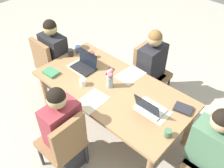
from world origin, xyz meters
name	(u,v)px	position (x,y,z in m)	size (l,w,h in m)	color
ground_plane	(112,125)	(0.00, 0.00, 0.00)	(10.00, 10.00, 0.00)	#B2A899
dining_table	(112,91)	(0.00, 0.00, 0.65)	(1.97, 0.99, 0.72)	#9E754C
chair_far_left_near	(149,69)	(-0.03, 0.84, 0.50)	(0.44, 0.44, 0.90)	olive
person_far_left_near	(151,72)	(0.04, 0.78, 0.53)	(0.36, 0.40, 1.19)	#2D2D33
chair_near_left_mid	(64,142)	(0.06, -0.83, 0.50)	(0.44, 0.44, 0.90)	olive
person_near_left_mid	(64,134)	(-0.02, -0.77, 0.53)	(0.36, 0.40, 1.19)	#2D2D33
chair_head_right_left_far	(215,156)	(1.34, 0.11, 0.50)	(0.44, 0.44, 0.90)	olive
person_head_right_left_far	(206,156)	(1.28, 0.04, 0.53)	(0.40, 0.36, 1.19)	#2D2D33
chair_head_left_right_near	(50,62)	(-1.26, -0.04, 0.50)	(0.44, 0.44, 0.90)	olive
person_head_left_right_near	(56,60)	(-1.20, 0.03, 0.53)	(0.40, 0.36, 1.19)	#2D2D33
flower_vase	(110,78)	(-0.03, 0.00, 0.86)	(0.10, 0.09, 0.26)	#8EA8B7
placemat_far_left_near	(130,75)	(0.02, 0.34, 0.72)	(0.36, 0.26, 0.00)	beige
placemat_near_left_mid	(92,101)	(-0.01, -0.34, 0.72)	(0.36, 0.26, 0.00)	beige
placemat_head_right_left_far	(153,111)	(0.60, 0.02, 0.72)	(0.36, 0.26, 0.00)	beige
placemat_head_left_right_near	(82,67)	(-0.57, 0.02, 0.72)	(0.36, 0.26, 0.00)	beige
laptop_head_right_left_far	(149,108)	(0.56, -0.01, 0.77)	(0.32, 0.22, 0.21)	silver
laptop_head_left_right_near	(85,65)	(-0.53, 0.04, 0.77)	(0.32, 0.22, 0.21)	black
coffee_mug_near_left	(168,133)	(0.91, -0.16, 0.76)	(0.08, 0.08, 0.08)	#47704C
coffee_mug_near_right	(78,49)	(-0.88, 0.23, 0.77)	(0.07, 0.07, 0.10)	#33477A
coffee_mug_centre_left	(71,53)	(-0.89, 0.10, 0.77)	(0.07, 0.07, 0.10)	#232328
coffee_mug_centre_right	(83,82)	(-0.29, -0.21, 0.77)	(0.08, 0.08, 0.09)	white
coffee_mug_far_left	(92,55)	(-0.64, 0.27, 0.77)	(0.07, 0.07, 0.09)	#AD3D38
book_red_cover	(183,109)	(0.84, 0.26, 0.74)	(0.20, 0.14, 0.03)	#28282D
book_blue_cover	(51,72)	(-0.76, -0.34, 0.74)	(0.20, 0.14, 0.04)	#3D7F56
phone_black	(110,72)	(-0.22, 0.20, 0.73)	(0.15, 0.07, 0.01)	black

